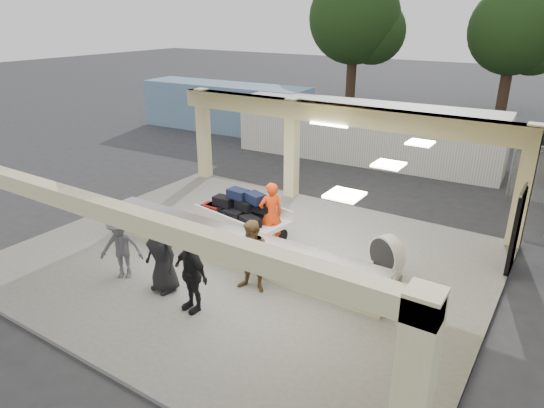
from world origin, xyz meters
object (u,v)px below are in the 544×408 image
Objects in this scene: drum_fan at (387,255)px; baggage_handler at (271,215)px; passenger_c at (121,247)px; container_white at (365,132)px; passenger_d at (162,253)px; luggage_cart at (242,212)px; container_blue at (225,107)px; passenger_a at (253,257)px; passenger_b at (191,273)px; baggage_counter at (236,249)px.

drum_fan is 3.34m from baggage_handler.
container_white is at bearing 55.27° from passenger_c.
passenger_c is at bearing -167.29° from passenger_d.
luggage_cart is 14.44m from container_blue.
passenger_a reaches higher than drum_fan.
luggage_cart is 2.50× the size of drum_fan.
passenger_d is 0.16× the size of container_white.
drum_fan is at bearing 36.04° from passenger_a.
container_blue is (-9.43, 14.37, 0.22)m from passenger_d.
luggage_cart is at bearing -149.97° from drum_fan.
passenger_a is at bearing 38.92° from passenger_d.
drum_fan is 0.67× the size of passenger_c.
drum_fan is at bearing 61.54° from passenger_b.
passenger_a is at bearing -38.39° from luggage_cart.
container_white is at bearing 143.95° from drum_fan.
baggage_handler is at bearing 105.24° from passenger_b.
baggage_counter is 4.28× the size of passenger_d.
passenger_c is at bearing 9.42° from baggage_handler.
luggage_cart reaches higher than drum_fan.
luggage_cart is 3.31m from passenger_d.
passenger_c is 0.17× the size of container_blue.
container_white reaches higher than passenger_b.
container_white is (-2.30, 11.88, 0.28)m from passenger_a.
container_white is (-0.35, 9.70, 0.38)m from luggage_cart.
passenger_a is 1.09× the size of passenger_c.
passenger_c is at bearing -63.61° from container_blue.
passenger_c reaches higher than luggage_cart.
passenger_d is (-0.74, -1.84, 0.47)m from baggage_counter.
baggage_counter is 1.34m from passenger_a.
container_white is 9.03m from container_blue.
baggage_handler is at bearing 86.69° from baggage_counter.
luggage_cart is 0.23× the size of container_white.
passenger_a is at bearing 74.21° from passenger_b.
container_blue is at bearing 130.35° from passenger_d.
passenger_a is (0.97, -2.22, -0.05)m from baggage_handler.
baggage_counter is 11.25m from container_white.
passenger_b is 13.36m from container_white.
passenger_d is at bearing -90.83° from container_white.
drum_fan is 17.43m from container_blue.
passenger_a is (1.06, -0.72, 0.39)m from baggage_counter.
passenger_a reaches higher than luggage_cart.
baggage_counter is 4.65× the size of passenger_a.
passenger_a is at bearing -9.34° from passenger_c.
passenger_c is 0.85× the size of passenger_d.
drum_fan is at bearing 46.91° from passenger_d.
luggage_cart is 9.71m from container_white.
baggage_handler reaches higher than passenger_b.
passenger_b is 0.15× the size of container_white.
baggage_counter is 2.17m from passenger_b.
drum_fan is 0.61× the size of passenger_b.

